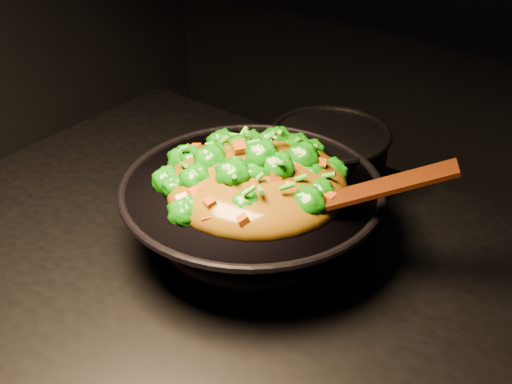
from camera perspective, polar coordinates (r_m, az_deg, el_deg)
The scene contains 4 objects.
wok at distance 0.98m, azimuth -0.35°, elevation -2.15°, with size 0.38×0.38×0.11m, color black, non-canonical shape.
stir_fry at distance 0.93m, azimuth 0.05°, elevation 2.90°, with size 0.27×0.27×0.09m, color #137308, non-canonical shape.
spatula at distance 0.87m, azimuth 9.57°, elevation 0.01°, with size 0.25×0.04×0.01m, color #3E1207.
back_pot at distance 1.13m, azimuth 6.49°, elevation 2.91°, with size 0.20×0.20×0.11m, color black.
Camera 1 is at (0.44, -0.53, 1.52)m, focal length 45.00 mm.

